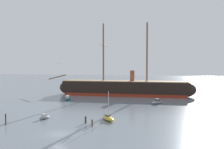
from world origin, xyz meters
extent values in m
plane|color=slate|center=(0.00, 0.00, 0.00)|extent=(400.00, 400.00, 0.00)
cube|color=maroon|center=(5.27, 53.06, 0.62)|extent=(47.41, 7.30, 1.23)
cube|color=black|center=(5.27, 53.06, 3.44)|extent=(49.39, 7.60, 4.41)
ellipsoid|color=black|center=(-17.43, 53.15, 2.82)|extent=(8.91, 6.70, 5.64)
ellipsoid|color=black|center=(27.97, 52.97, 2.82)|extent=(8.91, 6.70, 5.64)
cube|color=#9E7F5B|center=(5.27, 53.06, 5.77)|extent=(48.40, 7.00, 0.26)
cylinder|color=brown|center=(-3.37, 53.10, 17.10)|extent=(0.62, 0.62, 22.92)
cylinder|color=brown|center=(-3.37, 53.10, 19.85)|extent=(0.29, 11.85, 0.25)
cylinder|color=brown|center=(13.91, 53.03, 17.10)|extent=(0.62, 0.62, 22.92)
cylinder|color=brown|center=(13.91, 53.03, 19.85)|extent=(0.29, 11.85, 0.25)
cylinder|color=brown|center=(-22.98, 53.18, 7.07)|extent=(7.80, 0.47, 2.35)
cylinder|color=#9E4C33|center=(8.23, 53.05, 7.84)|extent=(1.76, 1.76, 4.41)
ellipsoid|color=gray|center=(-8.06, 10.72, 0.36)|extent=(2.22, 3.29, 0.71)
cube|color=beige|center=(-8.13, 10.52, 0.92)|extent=(1.09, 1.15, 0.71)
ellipsoid|color=gold|center=(6.83, 11.94, 0.49)|extent=(4.29, 5.10, 0.98)
cube|color=#4C4C51|center=(6.68, 12.15, 1.04)|extent=(1.45, 1.55, 0.52)
cylinder|color=silver|center=(6.99, 11.74, 3.76)|extent=(0.13, 0.13, 5.95)
ellipsoid|color=#236670|center=(-12.92, 38.36, 0.47)|extent=(1.87, 4.08, 0.93)
cube|color=beige|center=(-12.91, 38.08, 1.22)|extent=(1.14, 1.28, 0.93)
ellipsoid|color=gray|center=(17.72, 36.01, 0.45)|extent=(3.93, 3.88, 0.91)
cube|color=#4C4C51|center=(17.91, 36.20, 1.18)|extent=(1.59, 1.59, 0.91)
ellipsoid|color=silver|center=(3.55, 63.73, 0.28)|extent=(2.12, 2.53, 0.55)
cube|color=#4C4C51|center=(3.55, 63.73, 0.49)|extent=(0.85, 0.65, 0.09)
cylinder|color=#423323|center=(-13.79, 4.28, 1.18)|extent=(0.26, 0.26, 2.35)
cylinder|color=#423323|center=(2.49, 8.71, 0.74)|extent=(0.38, 0.38, 1.47)
cylinder|color=#4C3D2D|center=(4.63, 6.28, 0.72)|extent=(0.30, 0.30, 1.44)
ellipsoid|color=silver|center=(-7.02, 16.95, 12.91)|extent=(0.28, 0.32, 0.11)
sphere|color=silver|center=(-6.90, 17.11, 12.92)|extent=(0.09, 0.09, 0.09)
cube|color=#ADA89E|center=(-7.25, 17.13, 12.93)|extent=(0.43, 0.37, 0.10)
cube|color=#ADA89E|center=(-6.80, 16.78, 12.93)|extent=(0.43, 0.37, 0.10)
camera|label=1|loc=(17.61, -41.41, 13.27)|focal=38.77mm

